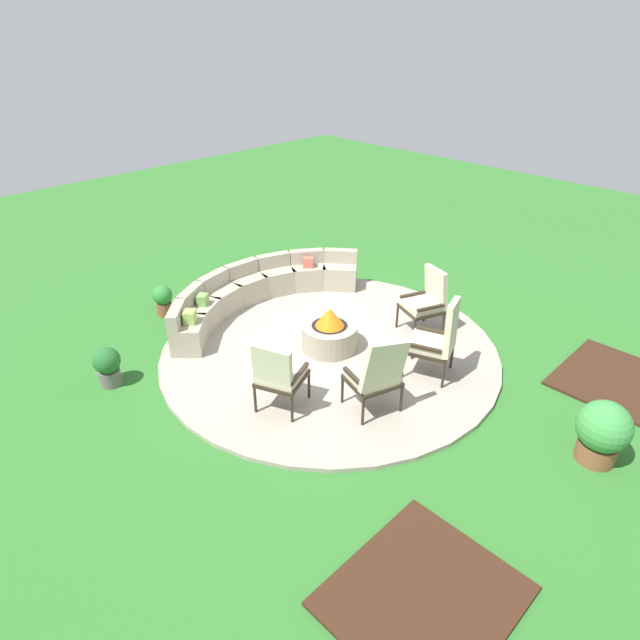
{
  "coord_description": "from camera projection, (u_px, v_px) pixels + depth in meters",
  "views": [
    {
      "loc": [
        -4.89,
        -4.72,
        4.38
      ],
      "look_at": [
        0.0,
        0.2,
        0.45
      ],
      "focal_mm": 30.12,
      "sensor_mm": 36.0,
      "label": 1
    }
  ],
  "objects": [
    {
      "name": "fire_pit",
      "position": [
        330.0,
        333.0,
        7.91
      ],
      "size": [
        0.82,
        0.82,
        0.66
      ],
      "color": "#9E937F",
      "rests_on": "patio_circle"
    },
    {
      "name": "potted_plant_0",
      "position": [
        603.0,
        431.0,
        5.89
      ],
      "size": [
        0.58,
        0.58,
        0.77
      ],
      "color": "brown",
      "rests_on": "ground_plane"
    },
    {
      "name": "potted_plant_2",
      "position": [
        163.0,
        299.0,
        8.91
      ],
      "size": [
        0.32,
        0.32,
        0.53
      ],
      "color": "brown",
      "rests_on": "ground_plane"
    },
    {
      "name": "potted_plant_1",
      "position": [
        108.0,
        365.0,
        7.18
      ],
      "size": [
        0.36,
        0.36,
        0.57
      ],
      "color": "#605B56",
      "rests_on": "ground_plane"
    },
    {
      "name": "lounge_chair_front_right",
      "position": [
        377.0,
        374.0,
        6.47
      ],
      "size": [
        0.75,
        0.71,
        1.11
      ],
      "rotation": [
        0.0,
        0.0,
        5.98
      ],
      "color": "#2D2319",
      "rests_on": "patio_circle"
    },
    {
      "name": "lounge_chair_back_left",
      "position": [
        438.0,
        339.0,
        7.15
      ],
      "size": [
        0.73,
        0.77,
        1.17
      ],
      "rotation": [
        0.0,
        0.0,
        6.64
      ],
      "color": "#2D2319",
      "rests_on": "patio_circle"
    },
    {
      "name": "mulch_bed_left",
      "position": [
        423.0,
        596.0,
        4.63
      ],
      "size": [
        1.59,
        1.38,
        0.04
      ],
      "primitive_type": "cube",
      "color": "#382114",
      "rests_on": "ground_plane"
    },
    {
      "name": "lounge_chair_back_right",
      "position": [
        427.0,
        300.0,
        8.2
      ],
      "size": [
        0.72,
        0.71,
        1.05
      ],
      "rotation": [
        0.0,
        0.0,
        7.48
      ],
      "color": "#2D2319",
      "rests_on": "patio_circle"
    },
    {
      "name": "curved_stone_bench",
      "position": [
        257.0,
        292.0,
        9.05
      ],
      "size": [
        3.82,
        1.38,
        0.67
      ],
      "color": "#9E937F",
      "rests_on": "patio_circle"
    },
    {
      "name": "mulch_bed_right",
      "position": [
        616.0,
        380.0,
        7.38
      ],
      "size": [
        1.59,
        1.38,
        0.04
      ],
      "primitive_type": "cube",
      "color": "#382114",
      "rests_on": "ground_plane"
    },
    {
      "name": "lounge_chair_front_left",
      "position": [
        279.0,
        373.0,
        6.52
      ],
      "size": [
        0.74,
        0.72,
        1.02
      ],
      "rotation": [
        0.0,
        0.0,
        5.12
      ],
      "color": "#2D2319",
      "rests_on": "patio_circle"
    },
    {
      "name": "ground_plane",
      "position": [
        329.0,
        351.0,
        8.07
      ],
      "size": [
        24.0,
        24.0,
        0.0
      ],
      "primitive_type": "plane",
      "color": "#2D6B28"
    },
    {
      "name": "patio_circle",
      "position": [
        329.0,
        349.0,
        8.05
      ],
      "size": [
        4.99,
        4.99,
        0.06
      ],
      "primitive_type": "cylinder",
      "color": "#9E9384",
      "rests_on": "ground_plane"
    }
  ]
}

